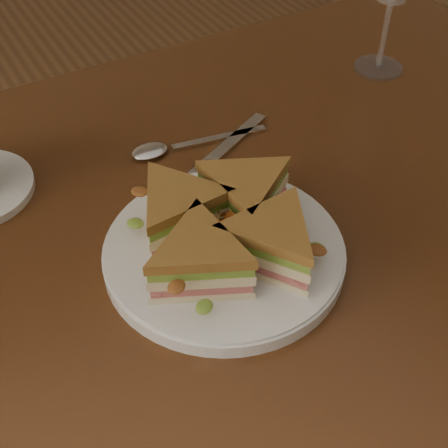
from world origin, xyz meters
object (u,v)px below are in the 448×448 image
spoon (167,148)px  sandwich_wedges (224,228)px  table (240,268)px  plate (224,253)px  knife (214,158)px

spoon → sandwich_wedges: bearing=-89.2°
table → spoon: (-0.02, 0.15, 0.10)m
table → plate: (-0.06, -0.05, 0.11)m
knife → table: bearing=-127.0°
table → spoon: spoon is taller
sandwich_wedges → plate: bearing=135.0°
plate → sandwich_wedges: size_ratio=1.02×
plate → knife: 0.17m
plate → knife: size_ratio=1.29×
sandwich_wedges → spoon: (0.03, 0.20, -0.04)m
plate → spoon: size_ratio=1.41×
sandwich_wedges → knife: bearing=64.5°
table → plate: 0.13m
table → knife: 0.14m
table → knife: size_ratio=6.04×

